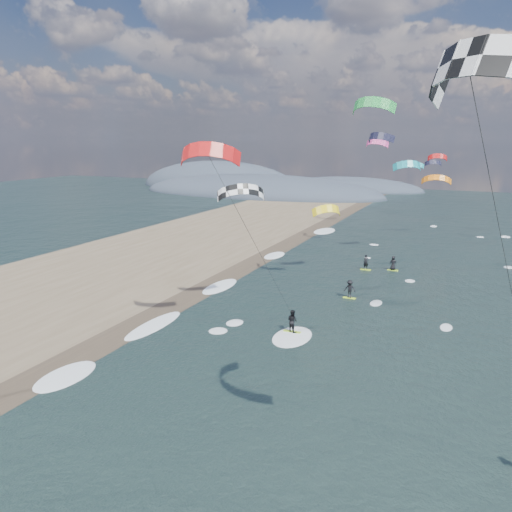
% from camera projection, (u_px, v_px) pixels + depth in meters
% --- Properties ---
extents(ground, '(260.00, 260.00, 0.00)m').
position_uv_depth(ground, '(157.00, 490.00, 20.04)').
color(ground, black).
rests_on(ground, ground).
extents(wet_sand_strip, '(3.00, 240.00, 0.00)m').
position_uv_depth(wet_sand_strip, '(96.00, 347.00, 33.70)').
color(wet_sand_strip, '#382D23').
rests_on(wet_sand_strip, ground).
extents(coastal_hills, '(80.00, 41.00, 15.00)m').
position_uv_depth(coastal_hills, '(253.00, 190.00, 133.64)').
color(coastal_hills, '#3D4756').
rests_on(coastal_hills, ground).
extents(kitesurfer_near_a, '(8.01, 9.57, 16.80)m').
position_uv_depth(kitesurfer_near_a, '(486.00, 163.00, 14.46)').
color(kitesurfer_near_a, '#B6EA29').
rests_on(kitesurfer_near_a, ground).
extents(kitesurfer_near_b, '(7.06, 8.55, 14.18)m').
position_uv_depth(kitesurfer_near_b, '(236.00, 214.00, 31.36)').
color(kitesurfer_near_b, '#B6EA29').
rests_on(kitesurfer_near_b, ground).
extents(far_kitesurfers, '(3.80, 11.87, 1.67)m').
position_uv_depth(far_kitesurfers, '(367.00, 276.00, 48.23)').
color(far_kitesurfers, '#B6EA29').
rests_on(far_kitesurfers, ground).
extents(bg_kite_field, '(14.20, 76.75, 10.80)m').
position_uv_depth(bg_kite_field, '(395.00, 159.00, 64.09)').
color(bg_kite_field, teal).
rests_on(bg_kite_field, ground).
extents(shoreline_surf, '(2.40, 79.40, 0.11)m').
position_uv_depth(shoreline_surf, '(152.00, 326.00, 37.43)').
color(shoreline_surf, white).
rests_on(shoreline_surf, ground).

